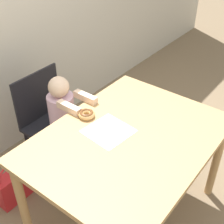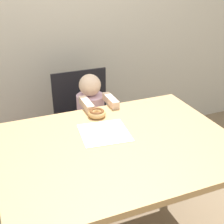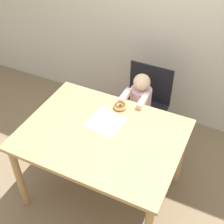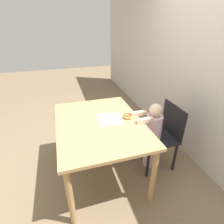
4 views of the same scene
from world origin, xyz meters
The scene contains 7 objects.
wall_back centered at (0.00, 1.35, 1.25)m, with size 8.00×0.05×2.50m.
dining_table centered at (0.00, 0.00, 0.67)m, with size 1.29×0.97×0.77m.
chair centered at (0.07, 0.81, 0.47)m, with size 0.45×0.46×0.88m.
child_figure centered at (0.07, 0.68, 0.48)m, with size 0.23×0.39×0.93m.
donut centered at (0.00, 0.35, 0.79)m, with size 0.11×0.11×0.04m.
napkin centered at (-0.03, 0.13, 0.77)m, with size 0.30×0.30×0.00m.
handbag centered at (-0.42, 0.78, 0.14)m, with size 0.28×0.12×0.38m.
Camera 2 is at (-0.59, -1.33, 1.67)m, focal length 50.00 mm.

